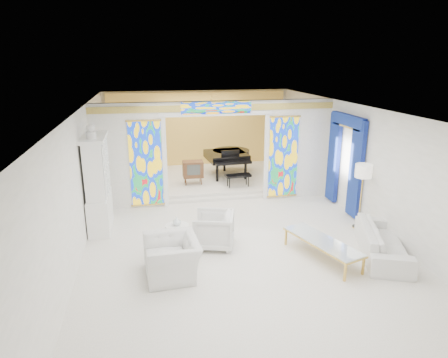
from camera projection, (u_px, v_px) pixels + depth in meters
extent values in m
plane|color=white|center=(230.00, 227.00, 10.20)|extent=(12.00, 12.00, 0.00)
cube|color=silver|center=(231.00, 109.00, 9.34)|extent=(7.00, 12.00, 0.02)
cube|color=white|center=(198.00, 130.00, 15.40)|extent=(7.00, 0.02, 3.00)
cube|color=white|center=(352.00, 324.00, 4.14)|extent=(7.00, 0.02, 3.00)
cube|color=white|center=(81.00, 179.00, 9.12)|extent=(0.02, 12.00, 3.00)
cube|color=white|center=(361.00, 164.00, 10.43)|extent=(0.02, 12.00, 3.00)
cube|color=white|center=(128.00, 157.00, 11.18)|extent=(2.00, 0.18, 3.00)
cube|color=white|center=(297.00, 149.00, 12.12)|extent=(2.00, 0.18, 3.00)
cube|color=white|center=(216.00, 108.00, 11.27)|extent=(3.00, 0.18, 0.40)
cube|color=white|center=(165.00, 163.00, 11.33)|extent=(0.12, 0.06, 2.60)
cube|color=white|center=(266.00, 158.00, 11.89)|extent=(0.12, 0.06, 2.60)
cube|color=white|center=(217.00, 114.00, 11.22)|extent=(3.24, 0.06, 0.12)
cube|color=#D8C751|center=(217.00, 108.00, 11.17)|extent=(7.00, 0.05, 0.18)
cube|color=gold|center=(146.00, 164.00, 11.22)|extent=(0.90, 0.04, 2.40)
cube|color=gold|center=(283.00, 157.00, 11.98)|extent=(0.90, 0.04, 2.40)
cube|color=gold|center=(217.00, 108.00, 11.16)|extent=(2.00, 0.04, 0.34)
cube|color=white|center=(206.00, 179.00, 14.03)|extent=(6.80, 3.80, 0.18)
cube|color=gold|center=(198.00, 131.00, 15.29)|extent=(6.70, 0.10, 2.90)
cylinder|color=gold|center=(211.00, 109.00, 13.26)|extent=(0.48, 0.48, 0.30)
cube|color=navy|center=(356.00, 169.00, 10.50)|extent=(0.12, 0.55, 2.60)
cube|color=navy|center=(334.00, 158.00, 11.72)|extent=(0.12, 0.55, 2.60)
cube|color=navy|center=(348.00, 120.00, 10.76)|extent=(0.14, 1.70, 0.30)
cube|color=gold|center=(348.00, 126.00, 10.81)|extent=(0.12, 1.50, 0.06)
cube|color=white|center=(100.00, 212.00, 10.04)|extent=(0.50, 1.40, 0.90)
cube|color=white|center=(96.00, 167.00, 9.70)|extent=(0.44, 1.30, 1.40)
cube|color=white|center=(106.00, 167.00, 9.75)|extent=(0.01, 1.20, 1.30)
cube|color=white|center=(93.00, 137.00, 9.49)|extent=(0.56, 1.46, 0.08)
cylinder|color=white|center=(91.00, 135.00, 9.13)|extent=(0.22, 0.22, 0.16)
sphere|color=white|center=(90.00, 128.00, 9.08)|extent=(0.20, 0.20, 0.20)
imported|color=silver|center=(172.00, 257.00, 7.86)|extent=(1.11, 1.24, 0.76)
imported|color=white|center=(214.00, 230.00, 9.07)|extent=(1.09, 1.07, 0.81)
imported|color=white|center=(383.00, 241.00, 8.69)|extent=(1.60, 2.38, 0.65)
cylinder|color=white|center=(177.00, 226.00, 8.72)|extent=(0.53, 0.53, 0.04)
cylinder|color=white|center=(178.00, 239.00, 8.81)|extent=(0.09, 0.09, 0.61)
cylinder|color=white|center=(178.00, 251.00, 8.90)|extent=(0.35, 0.35, 0.03)
imported|color=silver|center=(177.00, 221.00, 8.69)|extent=(0.24, 0.24, 0.19)
cube|color=white|center=(322.00, 241.00, 8.49)|extent=(1.15, 2.00, 0.04)
cube|color=gold|center=(322.00, 242.00, 8.49)|extent=(1.19, 2.04, 0.03)
cube|color=gold|center=(345.00, 272.00, 7.68)|extent=(0.05, 0.05, 0.39)
cube|color=gold|center=(363.00, 266.00, 7.91)|extent=(0.05, 0.05, 0.39)
cube|color=gold|center=(286.00, 237.00, 9.19)|extent=(0.05, 0.05, 0.39)
cube|color=gold|center=(303.00, 233.00, 9.43)|extent=(0.05, 0.05, 0.39)
cylinder|color=gold|center=(358.00, 227.00, 10.20)|extent=(0.34, 0.34, 0.03)
cylinder|color=gold|center=(361.00, 199.00, 9.98)|extent=(0.04, 0.04, 1.52)
cylinder|color=silver|center=(364.00, 171.00, 9.77)|extent=(0.48, 0.48, 0.33)
cube|color=black|center=(226.00, 156.00, 13.96)|extent=(1.43, 1.52, 0.26)
cylinder|color=black|center=(231.00, 154.00, 14.33)|extent=(1.42, 1.42, 0.26)
cube|color=black|center=(233.00, 163.00, 13.22)|extent=(1.25, 0.37, 0.09)
cube|color=silver|center=(234.00, 163.00, 13.14)|extent=(1.14, 0.18, 0.03)
cube|color=black|center=(230.00, 154.00, 13.44)|extent=(0.64, 0.08, 0.23)
cube|color=black|center=(238.00, 176.00, 12.80)|extent=(0.84, 0.39, 0.07)
cylinder|color=black|center=(217.00, 173.00, 13.36)|extent=(0.10, 0.10, 0.57)
cylinder|color=black|center=(245.00, 171.00, 13.62)|extent=(0.10, 0.10, 0.57)
cylinder|color=black|center=(224.00, 163.00, 14.61)|extent=(0.10, 0.10, 0.57)
cube|color=brown|center=(193.00, 169.00, 13.04)|extent=(0.66, 0.45, 0.53)
cube|color=#3D423F|center=(194.00, 170.00, 12.83)|extent=(0.42, 0.02, 0.34)
cone|color=brown|center=(186.00, 182.00, 12.96)|extent=(0.04, 0.04, 0.23)
cone|color=brown|center=(201.00, 181.00, 13.05)|extent=(0.04, 0.04, 0.23)
cone|color=brown|center=(185.00, 179.00, 13.26)|extent=(0.04, 0.04, 0.23)
cone|color=brown|center=(200.00, 178.00, 13.35)|extent=(0.04, 0.04, 0.23)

